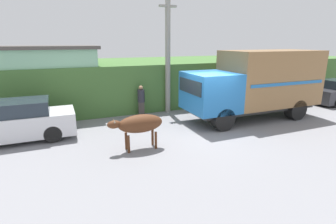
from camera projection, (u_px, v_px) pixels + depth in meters
name	position (u px, v px, depth m)	size (l,w,h in m)	color
ground_plane	(206.00, 132.00, 11.23)	(60.00, 60.00, 0.00)	gray
hillside_embankment	(150.00, 80.00, 17.41)	(32.00, 6.91, 2.56)	#426B33
building_backdrop	(37.00, 83.00, 12.89)	(5.97, 2.70, 3.55)	#8CC69E
cargo_truck	(257.00, 83.00, 12.79)	(6.90, 2.40, 3.34)	#2D2D2D
brown_cow	(139.00, 124.00, 9.21)	(1.98, 0.65, 1.28)	#512D19
parked_suv	(12.00, 122.00, 10.04)	(4.58, 1.73, 1.58)	silver
pedestrian_on_hill	(141.00, 100.00, 13.44)	(0.42, 0.42, 1.59)	#38332D
utility_pole	(168.00, 52.00, 13.61)	(0.90, 0.27, 6.20)	gray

